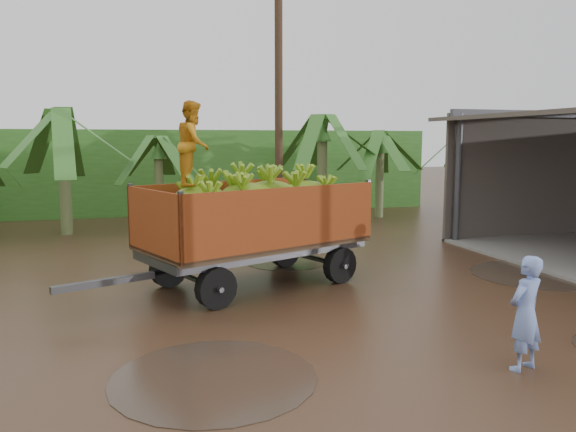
% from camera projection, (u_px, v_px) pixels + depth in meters
% --- Properties ---
extents(ground, '(100.00, 100.00, 0.00)m').
position_uv_depth(ground, '(379.00, 308.00, 10.71)').
color(ground, black).
rests_on(ground, ground).
extents(hedge_north, '(22.00, 3.00, 3.60)m').
position_uv_depth(hedge_north, '(185.00, 171.00, 25.15)').
color(hedge_north, '#2D661E').
rests_on(hedge_north, ground).
extents(banana_trailer, '(6.69, 3.95, 3.96)m').
position_uv_depth(banana_trailer, '(253.00, 219.00, 12.21)').
color(banana_trailer, '#BF4A1B').
rests_on(banana_trailer, ground).
extents(man_blue, '(0.68, 0.56, 1.62)m').
position_uv_depth(man_blue, '(525.00, 313.00, 7.74)').
color(man_blue, '#758ED5').
rests_on(man_blue, ground).
extents(utility_pole, '(1.20, 0.24, 8.72)m').
position_uv_depth(utility_pole, '(279.00, 99.00, 16.92)').
color(utility_pole, '#47301E').
rests_on(utility_pole, ground).
extents(banana_plants, '(24.31, 20.12, 4.27)m').
position_uv_depth(banana_plants, '(120.00, 187.00, 15.38)').
color(banana_plants, '#2D661E').
rests_on(banana_plants, ground).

